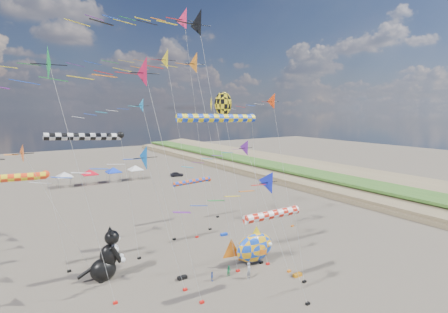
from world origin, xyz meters
name	(u,v)px	position (x,y,z in m)	size (l,w,h in m)	color
delta_kite_0	(33,67)	(-14.84, 10.80, 19.05)	(12.49, 2.53, 20.58)	#158E3A
delta_kite_1	(272,103)	(12.01, 16.66, 16.91)	(11.29, 2.34, 18.37)	#EB4210
delta_kite_2	(22,157)	(-15.60, 16.72, 12.19)	(10.40, 1.83, 13.46)	#FF6117
delta_kite_3	(197,67)	(-2.46, 9.88, 19.81)	(11.26, 2.06, 21.20)	orange
delta_kite_4	(185,22)	(2.59, 21.85, 26.46)	(13.20, 2.80, 28.12)	#FD285A
delta_kite_5	(194,23)	(-1.53, 11.97, 23.91)	(15.49, 2.82, 25.58)	black
delta_kite_6	(266,188)	(-1.38, 1.83, 10.56)	(10.68, 1.86, 11.87)	#1421BE
delta_kite_7	(247,154)	(0.79, 6.98, 12.33)	(10.39, 1.63, 13.57)	#64218D
delta_kite_8	(143,77)	(-8.47, 6.89, 18.44)	(12.53, 2.33, 19.92)	#C7153F
delta_kite_9	(136,161)	(-8.25, 9.51, 12.17)	(10.87, 2.20, 13.58)	#0659B9
delta_kite_10	(129,109)	(-4.85, 21.18, 16.20)	(10.82, 1.77, 17.49)	#1E86C5
delta_kite_11	(168,61)	(-0.45, 20.28, 21.60)	(12.69, 2.60, 23.18)	yellow
windsock_1	(88,137)	(-9.88, 18.21, 13.50)	(8.67, 0.72, 13.94)	black
windsock_2	(275,214)	(2.08, 4.63, 7.31)	(7.11, 0.78, 7.74)	red
windsock_3	(194,182)	(5.69, 25.83, 5.96)	(7.35, 0.66, 6.33)	#CD490E
windsock_4	(221,119)	(0.11, 10.05, 15.30)	(9.56, 0.77, 15.76)	blue
angelfish_kite	(222,105)	(3.31, 14.86, 16.58)	(3.74, 3.02, 18.04)	yellow
cat_inflatable	(105,253)	(-9.42, 15.76, 2.52)	(3.73, 1.87, 5.04)	black
fish_inflatable	(254,248)	(4.46, 10.44, 1.77)	(6.12, 2.79, 4.09)	blue
person_adult	(249,271)	(2.02, 8.13, 0.81)	(0.59, 0.39, 1.62)	gray
child_green	(229,271)	(0.68, 9.55, 0.55)	(0.53, 0.42, 1.10)	#1E9153
child_blue	(212,276)	(-1.21, 9.65, 0.47)	(0.55, 0.23, 0.93)	#2B49A3
kite_bag_0	(182,278)	(-3.39, 11.56, 0.15)	(0.90, 0.44, 0.30)	black
kite_bag_2	(297,275)	(6.24, 5.87, 0.15)	(0.90, 0.44, 0.30)	orange
kite_bag_3	(224,234)	(6.34, 19.04, 0.15)	(0.90, 0.44, 0.30)	#133BC1
tent_row	(102,169)	(1.50, 60.00, 3.15)	(19.20, 4.20, 3.80)	silver
parked_car	(177,174)	(18.40, 58.00, 0.55)	(1.30, 3.24, 1.10)	#26262D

